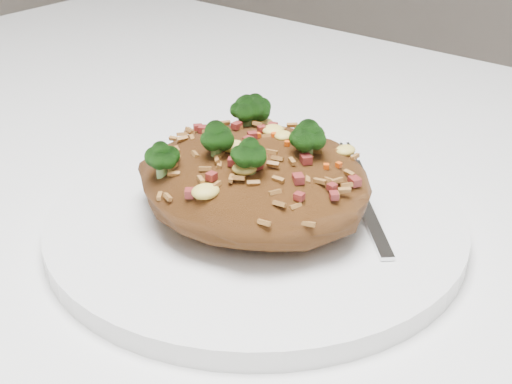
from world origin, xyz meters
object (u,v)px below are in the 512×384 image
plate (256,221)px  fried_rice (255,169)px  fork (361,199)px  dining_table (272,307)px

plate → fried_rice: size_ratio=1.77×
plate → fried_rice: (-0.00, 0.00, 0.04)m
fork → fried_rice: bearing=-83.4°
fried_rice → dining_table: bearing=109.0°
fork → plate: bearing=-83.0°
fried_rice → fork: size_ratio=1.22×
plate → fried_rice: fried_rice is taller
dining_table → fried_rice: bearing=-71.0°
plate → fork: (0.05, 0.06, 0.01)m
plate → dining_table: bearing=110.0°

